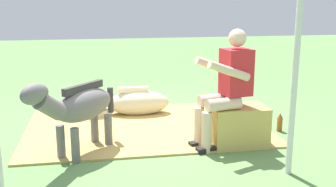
{
  "coord_description": "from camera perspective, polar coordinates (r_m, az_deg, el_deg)",
  "views": [
    {
      "loc": [
        0.73,
        5.02,
        1.69
      ],
      "look_at": [
        -0.12,
        0.28,
        0.55
      ],
      "focal_mm": 44.03,
      "sensor_mm": 36.0,
      "label": 1
    }
  ],
  "objects": [
    {
      "name": "tent_pole_left",
      "position": [
        3.97,
        17.35,
        4.93
      ],
      "size": [
        0.06,
        0.06,
        2.3
      ],
      "primitive_type": "cylinder",
      "color": "silver",
      "rests_on": "ground"
    },
    {
      "name": "person_seated",
      "position": [
        4.64,
        8.14,
        1.37
      ],
      "size": [
        0.7,
        0.49,
        1.34
      ],
      "color": "beige",
      "rests_on": "ground"
    },
    {
      "name": "pony_standing",
      "position": [
        4.48,
        -12.28,
        -1.81
      ],
      "size": [
        0.98,
        1.13,
        0.9
      ],
      "color": "slate",
      "rests_on": "ground"
    },
    {
      "name": "pony_lying",
      "position": [
        5.98,
        -5.02,
        -1.25
      ],
      "size": [
        1.34,
        0.42,
        0.42
      ],
      "color": "beige",
      "rests_on": "ground"
    },
    {
      "name": "hay_bale",
      "position": [
        4.84,
        9.69,
        -4.41
      ],
      "size": [
        0.63,
        0.44,
        0.46
      ],
      "primitive_type": "cube",
      "color": "tan",
      "rests_on": "ground"
    },
    {
      "name": "soda_bottle",
      "position": [
        5.46,
        15.21,
        -3.89
      ],
      "size": [
        0.07,
        0.07,
        0.24
      ],
      "color": "brown",
      "rests_on": "ground"
    },
    {
      "name": "hay_patch",
      "position": [
        5.45,
        -3.02,
        -4.62
      ],
      "size": [
        3.09,
        2.08,
        0.02
      ],
      "primitive_type": "cube",
      "color": "tan",
      "rests_on": "ground"
    },
    {
      "name": "ground_plane",
      "position": [
        5.35,
        -1.8,
        -5.11
      ],
      "size": [
        24.0,
        24.0,
        0.0
      ],
      "primitive_type": "plane",
      "color": "#608C4C"
    }
  ]
}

